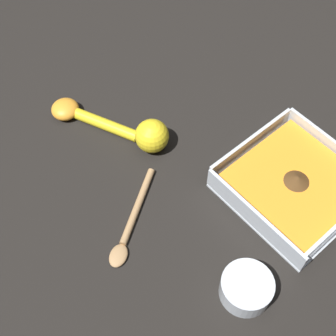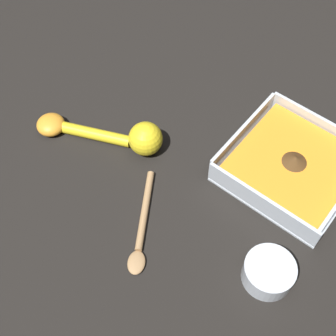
{
  "view_description": "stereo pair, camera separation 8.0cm",
  "coord_description": "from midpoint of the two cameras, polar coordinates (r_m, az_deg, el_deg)",
  "views": [
    {
      "loc": [
        0.17,
        -0.4,
        0.69
      ],
      "look_at": [
        -0.16,
        -0.11,
        0.02
      ],
      "focal_mm": 50.0,
      "sensor_mm": 36.0,
      "label": 1
    },
    {
      "loc": [
        0.11,
        -0.46,
        0.69
      ],
      "look_at": [
        -0.16,
        -0.11,
        0.02
      ],
      "focal_mm": 50.0,
      "sensor_mm": 36.0,
      "label": 2
    }
  ],
  "objects": [
    {
      "name": "ground_plane",
      "position": [
        0.83,
        16.42,
        -3.97
      ],
      "size": [
        4.0,
        4.0,
        0.0
      ],
      "primitive_type": "plane",
      "color": "black"
    },
    {
      "name": "square_dish",
      "position": [
        0.83,
        17.66,
        -2.12
      ],
      "size": [
        0.21,
        0.21,
        0.05
      ],
      "color": "silver",
      "rests_on": "ground_plane"
    },
    {
      "name": "wooden_spoon",
      "position": [
        0.77,
        -1.52,
        -6.85
      ],
      "size": [
        0.12,
        0.17,
        0.01
      ],
      "rotation": [
        0.0,
        0.0,
        5.28
      ],
      "color": "tan",
      "rests_on": "ground_plane"
    },
    {
      "name": "spice_bowl",
      "position": [
        0.73,
        12.72,
        -14.38
      ],
      "size": [
        0.08,
        0.08,
        0.04
      ],
      "color": "silver",
      "rests_on": "ground_plane"
    },
    {
      "name": "lemon_half",
      "position": [
        0.91,
        -9.97,
        6.9
      ],
      "size": [
        0.05,
        0.05,
        0.03
      ],
      "color": "orange",
      "rests_on": "ground_plane"
    },
    {
      "name": "lemon_squeezer",
      "position": [
        0.84,
        -0.57,
        4.06
      ],
      "size": [
        0.19,
        0.11,
        0.06
      ],
      "rotation": [
        0.0,
        0.0,
        0.41
      ],
      "color": "yellow",
      "rests_on": "ground_plane"
    }
  ]
}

